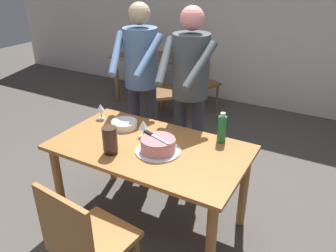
{
  "coord_description": "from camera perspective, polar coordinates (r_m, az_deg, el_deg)",
  "views": [
    {
      "loc": [
        1.22,
        -1.87,
        2.01
      ],
      "look_at": [
        0.11,
        0.11,
        0.9
      ],
      "focal_mm": 35.44,
      "sensor_mm": 36.0,
      "label": 1
    }
  ],
  "objects": [
    {
      "name": "main_dining_table",
      "position": [
        2.62,
        -3.16,
        -5.62
      ],
      "size": [
        1.51,
        0.85,
        0.75
      ],
      "color": "#9E6633",
      "rests_on": "ground_plane"
    },
    {
      "name": "chair_near_side",
      "position": [
        2.2,
        -14.0,
        -18.49
      ],
      "size": [
        0.48,
        0.48,
        0.9
      ],
      "color": "#9E6633",
      "rests_on": "ground_plane"
    },
    {
      "name": "water_bottle",
      "position": [
        2.6,
        9.25,
        -0.48
      ],
      "size": [
        0.07,
        0.07,
        0.25
      ],
      "color": "#1E6B38",
      "rests_on": "main_dining_table"
    },
    {
      "name": "wine_glass_near",
      "position": [
        3.02,
        -11.51,
        3.01
      ],
      "size": [
        0.08,
        0.08,
        0.14
      ],
      "color": "silver",
      "rests_on": "main_dining_table"
    },
    {
      "name": "plate_stack",
      "position": [
        2.85,
        -7.52,
        0.29
      ],
      "size": [
        0.22,
        0.22,
        0.06
      ],
      "color": "white",
      "rests_on": "main_dining_table"
    },
    {
      "name": "back_wall",
      "position": [
        5.19,
        16.29,
        17.73
      ],
      "size": [
        10.0,
        0.12,
        2.7
      ],
      "primitive_type": "cube",
      "color": "silver",
      "rests_on": "ground_plane"
    },
    {
      "name": "ground_plane",
      "position": [
        3.0,
        -2.86,
        -15.98
      ],
      "size": [
        14.0,
        14.0,
        0.0
      ],
      "primitive_type": "plane",
      "color": "#4C4742"
    },
    {
      "name": "hurricane_lamp",
      "position": [
        2.45,
        -9.94,
        -2.41
      ],
      "size": [
        0.11,
        0.11,
        0.21
      ],
      "color": "black",
      "rests_on": "main_dining_table"
    },
    {
      "name": "person_standing_beside",
      "position": [
        3.21,
        -4.64,
        9.0
      ],
      "size": [
        0.46,
        0.57,
        1.72
      ],
      "color": "#2D2D38",
      "rests_on": "ground_plane"
    },
    {
      "name": "person_cutting_cake",
      "position": [
        2.93,
        3.79,
        7.38
      ],
      "size": [
        0.47,
        0.56,
        1.72
      ],
      "color": "#2D2D38",
      "rests_on": "ground_plane"
    },
    {
      "name": "background_chair_1",
      "position": [
        4.52,
        -1.41,
        6.37
      ],
      "size": [
        0.62,
        0.62,
        0.9
      ],
      "color": "brown",
      "rests_on": "ground_plane"
    },
    {
      "name": "wine_glass_far",
      "position": [
        2.65,
        -4.28,
        0.13
      ],
      "size": [
        0.08,
        0.08,
        0.14
      ],
      "color": "silver",
      "rests_on": "main_dining_table"
    },
    {
      "name": "cake_on_platter",
      "position": [
        2.46,
        -1.72,
        -3.41
      ],
      "size": [
        0.34,
        0.34,
        0.11
      ],
      "color": "silver",
      "rests_on": "main_dining_table"
    },
    {
      "name": "background_table",
      "position": [
        5.31,
        -3.47,
        10.33
      ],
      "size": [
        1.0,
        0.7,
        0.74
      ],
      "color": "brown",
      "rests_on": "ground_plane"
    },
    {
      "name": "background_chair_0",
      "position": [
        4.99,
        5.02,
        8.19
      ],
      "size": [
        0.57,
        0.57,
        0.9
      ],
      "color": "brown",
      "rests_on": "ground_plane"
    },
    {
      "name": "cake_knife",
      "position": [
        2.48,
        -2.82,
        -1.49
      ],
      "size": [
        0.26,
        0.11,
        0.02
      ],
      "color": "silver",
      "rests_on": "cake_on_platter"
    }
  ]
}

